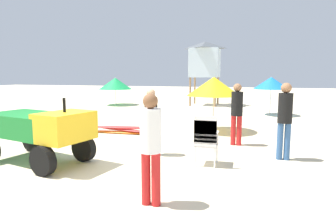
{
  "coord_description": "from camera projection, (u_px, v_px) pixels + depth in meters",
  "views": [
    {
      "loc": [
        3.09,
        -5.38,
        1.98
      ],
      "look_at": [
        0.84,
        2.56,
        0.91
      ],
      "focal_mm": 30.96,
      "sensor_mm": 36.0,
      "label": 1
    }
  ],
  "objects": [
    {
      "name": "lifeguard_near_left",
      "position": [
        237.0,
        110.0,
        8.05
      ],
      "size": [
        0.32,
        0.32,
        1.73
      ],
      "color": "red",
      "rests_on": "ground"
    },
    {
      "name": "surfboard_pile",
      "position": [
        122.0,
        130.0,
        9.8
      ],
      "size": [
        2.49,
        0.67,
        0.24
      ],
      "color": "orange",
      "rests_on": "ground"
    },
    {
      "name": "lifeguard_far_right",
      "position": [
        285.0,
        116.0,
        6.65
      ],
      "size": [
        0.32,
        0.32,
        1.79
      ],
      "color": "#33598C",
      "rests_on": "ground"
    },
    {
      "name": "lifeguard_near_center",
      "position": [
        151.0,
        117.0,
        7.06
      ],
      "size": [
        0.32,
        0.32,
        1.64
      ],
      "color": "#194C19",
      "rests_on": "ground"
    },
    {
      "name": "beach_umbrella_mid",
      "position": [
        271.0,
        83.0,
        14.0
      ],
      "size": [
        1.69,
        1.69,
        1.86
      ],
      "color": "beige",
      "rests_on": "ground"
    },
    {
      "name": "stacked_plastic_chairs",
      "position": [
        206.0,
        136.0,
        6.25
      ],
      "size": [
        0.48,
        0.48,
        1.11
      ],
      "color": "white",
      "rests_on": "ground"
    },
    {
      "name": "lifeguard_near_right",
      "position": [
        151.0,
        142.0,
        4.32
      ],
      "size": [
        0.32,
        0.32,
        1.71
      ],
      "color": "red",
      "rests_on": "ground"
    },
    {
      "name": "utility_cart",
      "position": [
        40.0,
        128.0,
        6.45
      ],
      "size": [
        2.75,
        1.78,
        1.5
      ],
      "color": "#197A2D",
      "rests_on": "ground"
    },
    {
      "name": "ground",
      "position": [
        98.0,
        167.0,
        6.22
      ],
      "size": [
        80.0,
        80.0,
        0.0
      ],
      "primitive_type": "plane",
      "color": "beige"
    },
    {
      "name": "beach_umbrella_far",
      "position": [
        214.0,
        86.0,
        9.97
      ],
      "size": [
        1.85,
        1.85,
        1.9
      ],
      "color": "beige",
      "rests_on": "ground"
    },
    {
      "name": "beach_umbrella_left",
      "position": [
        115.0,
        84.0,
        18.71
      ],
      "size": [
        2.12,
        2.12,
        1.76
      ],
      "color": "beige",
      "rests_on": "ground"
    },
    {
      "name": "lifeguard_tower",
      "position": [
        205.0,
        59.0,
        18.38
      ],
      "size": [
        1.98,
        1.98,
        4.04
      ],
      "color": "olive",
      "rests_on": "ground"
    }
  ]
}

